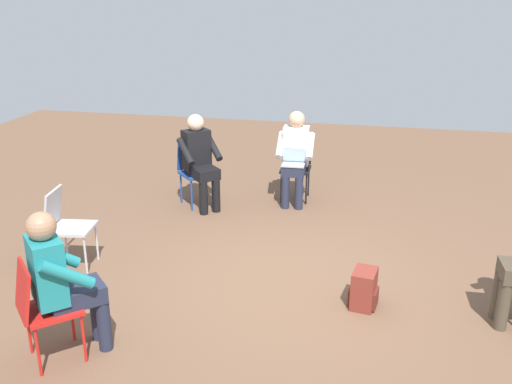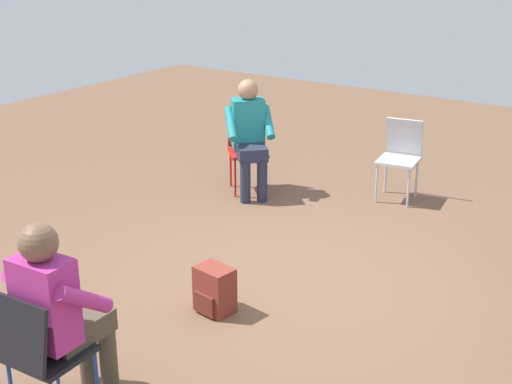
{
  "view_description": "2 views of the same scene",
  "coord_description": "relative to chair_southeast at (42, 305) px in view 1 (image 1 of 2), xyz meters",
  "views": [
    {
      "loc": [
        4.91,
        0.78,
        2.77
      ],
      "look_at": [
        -0.04,
        -0.32,
        0.95
      ],
      "focal_mm": 40.0,
      "sensor_mm": 36.0,
      "label": 1
    },
    {
      "loc": [
        -2.72,
        4.51,
        2.71
      ],
      "look_at": [
        0.25,
        0.13,
        0.76
      ],
      "focal_mm": 50.0,
      "sensor_mm": 36.0,
      "label": 2
    }
  ],
  "objects": [
    {
      "name": "chair_southeast",
      "position": [
        0.0,
        0.0,
        0.0
      ],
      "size": [
        0.58,
        0.58,
        0.85
      ],
      "rotation": [
        0.0,
        0.0,
        0.77
      ],
      "color": "red",
      "rests_on": "ground"
    },
    {
      "name": "person_in_black",
      "position": [
        -3.47,
        0.15,
        0.2
      ],
      "size": [
        0.63,
        0.63,
        1.24
      ],
      "rotation": [
        0.0,
        0.0,
        -0.81
      ],
      "color": "black",
      "rests_on": "ground"
    },
    {
      "name": "chair_south",
      "position": [
        -1.51,
        -0.67,
        0.0
      ],
      "size": [
        0.45,
        0.49,
        0.85
      ],
      "rotation": [
        0.0,
        0.0,
        0.14
      ],
      "color": "#B7B7BC",
      "rests_on": "ground"
    },
    {
      "name": "ground_plane",
      "position": [
        -1.57,
        1.63,
        -0.5
      ],
      "size": [
        14.48,
        14.48,
        0.0
      ],
      "primitive_type": "plane",
      "color": "brown"
    },
    {
      "name": "person_in_teal",
      "position": [
        -0.12,
        0.12,
        0.2
      ],
      "size": [
        0.63,
        0.63,
        1.24
      ],
      "rotation": [
        0.0,
        0.0,
        0.77
      ],
      "color": "#23283D",
      "rests_on": "ground"
    },
    {
      "name": "backpack_near_laptop_user",
      "position": [
        -1.36,
        2.38,
        -0.34
      ],
      "size": [
        0.31,
        0.28,
        0.36
      ],
      "rotation": [
        0.0,
        0.0,
        6.13
      ],
      "color": "maroon",
      "rests_on": "ground"
    },
    {
      "name": "person_with_laptop",
      "position": [
        -3.93,
        1.33,
        0.2
      ],
      "size": [
        0.53,
        0.51,
        1.24
      ],
      "rotation": [
        0.0,
        0.0,
        -1.53
      ],
      "color": "#23283D",
      "rests_on": "ground"
    },
    {
      "name": "chair_west",
      "position": [
        -4.1,
        1.33,
        0.0
      ],
      "size": [
        0.45,
        0.42,
        0.85
      ],
      "rotation": [
        0.0,
        0.0,
        -1.53
      ],
      "color": "black",
      "rests_on": "ground"
    },
    {
      "name": "chair_southwest",
      "position": [
        -3.6,
        0.03,
        0.0
      ],
      "size": [
        0.59,
        0.58,
        0.85
      ],
      "rotation": [
        0.0,
        0.0,
        -0.81
      ],
      "color": "#1E4799",
      "rests_on": "ground"
    }
  ]
}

